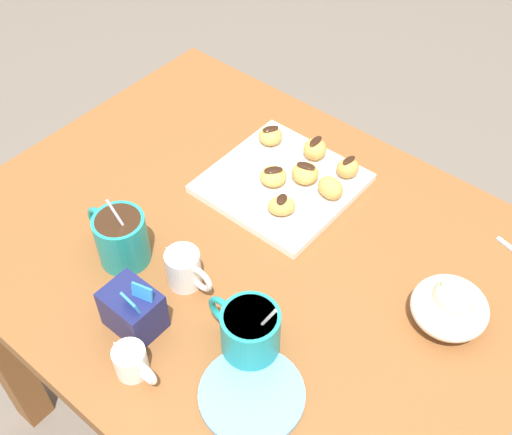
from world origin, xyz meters
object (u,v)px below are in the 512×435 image
at_px(beignet_2, 315,149).
at_px(beignet_4, 330,188).
at_px(coffee_mug_teal_right, 121,237).
at_px(pastry_plate_square, 282,183).
at_px(sugar_caddy, 133,310).
at_px(ice_cream_bowl, 450,306).
at_px(coffee_mug_teal_left, 249,331).
at_px(chocolate_sauce_pitcher, 131,361).
at_px(beignet_3, 273,176).
at_px(beignet_6, 270,136).
at_px(beignet_0, 305,173).
at_px(saucer_sky_left, 252,395).
at_px(beignet_1, 282,206).
at_px(beignet_5, 348,168).
at_px(cream_pitcher_white, 184,268).
at_px(dining_table, 248,287).

bearing_deg(beignet_2, beignet_4, 141.38).
bearing_deg(beignet_2, coffee_mug_teal_right, 75.34).
bearing_deg(beignet_4, coffee_mug_teal_right, 60.34).
height_order(pastry_plate_square, sugar_caddy, sugar_caddy).
relative_size(sugar_caddy, ice_cream_bowl, 0.84).
bearing_deg(coffee_mug_teal_left, pastry_plate_square, -59.47).
bearing_deg(sugar_caddy, chocolate_sauce_pitcher, 134.40).
bearing_deg(sugar_caddy, beignet_3, -85.87).
bearing_deg(beignet_6, beignet_2, -166.21).
relative_size(sugar_caddy, beignet_0, 1.98).
height_order(ice_cream_bowl, saucer_sky_left, ice_cream_bowl).
height_order(beignet_3, beignet_6, beignet_6).
xyz_separation_m(beignet_0, beignet_1, (-0.02, 0.10, -0.00)).
bearing_deg(sugar_caddy, coffee_mug_teal_right, -35.12).
bearing_deg(beignet_5, chocolate_sauce_pitcher, 88.80).
relative_size(beignet_0, beignet_3, 1.00).
bearing_deg(sugar_caddy, beignet_5, -98.14).
bearing_deg(beignet_1, beignet_4, -114.28).
relative_size(coffee_mug_teal_right, beignet_2, 2.94).
height_order(coffee_mug_teal_right, saucer_sky_left, coffee_mug_teal_right).
bearing_deg(ice_cream_bowl, beignet_1, -0.87).
bearing_deg(pastry_plate_square, cream_pitcher_white, 93.91).
distance_m(coffee_mug_teal_left, beignet_1, 0.29).
bearing_deg(beignet_3, beignet_5, -132.56).
bearing_deg(pastry_plate_square, chocolate_sauce_pitcher, 99.45).
relative_size(ice_cream_bowl, chocolate_sauce_pitcher, 1.37).
relative_size(coffee_mug_teal_left, cream_pitcher_white, 1.35).
height_order(ice_cream_bowl, beignet_0, ice_cream_bowl).
distance_m(beignet_2, beignet_3, 0.11).
bearing_deg(saucer_sky_left, ice_cream_bowl, -116.80).
distance_m(coffee_mug_teal_right, ice_cream_bowl, 0.57).
xyz_separation_m(cream_pitcher_white, sugar_caddy, (0.00, 0.12, 0.00)).
bearing_deg(chocolate_sauce_pitcher, sugar_caddy, -45.60).
height_order(dining_table, cream_pitcher_white, cream_pitcher_white).
height_order(pastry_plate_square, chocolate_sauce_pitcher, chocolate_sauce_pitcher).
relative_size(dining_table, coffee_mug_teal_right, 6.92).
bearing_deg(beignet_4, sugar_caddy, 79.87).
bearing_deg(coffee_mug_teal_right, beignet_0, -111.31).
bearing_deg(beignet_3, sugar_caddy, 94.13).
relative_size(coffee_mug_teal_left, beignet_4, 2.55).
bearing_deg(ice_cream_bowl, dining_table, 13.63).
bearing_deg(coffee_mug_teal_left, cream_pitcher_white, -9.84).
distance_m(pastry_plate_square, beignet_0, 0.05).
xyz_separation_m(coffee_mug_teal_right, beignet_3, (-0.09, -0.31, -0.02)).
relative_size(dining_table, beignet_1, 20.01).
xyz_separation_m(coffee_mug_teal_right, ice_cream_bowl, (-0.51, -0.25, -0.01)).
xyz_separation_m(sugar_caddy, beignet_3, (0.03, -0.39, -0.01)).
bearing_deg(chocolate_sauce_pitcher, beignet_1, -86.38).
relative_size(pastry_plate_square, beignet_4, 4.86).
relative_size(pastry_plate_square, beignet_2, 5.19).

